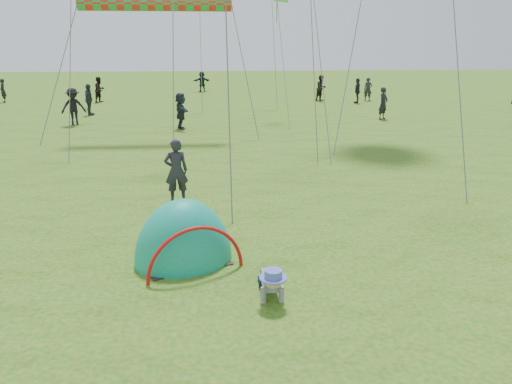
{
  "coord_description": "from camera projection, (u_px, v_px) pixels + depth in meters",
  "views": [
    {
      "loc": [
        -0.45,
        -6.32,
        3.84
      ],
      "look_at": [
        0.46,
        3.18,
        1.0
      ],
      "focal_mm": 35.0,
      "sensor_mm": 36.0,
      "label": 1
    }
  ],
  "objects": [
    {
      "name": "standing_adult",
      "position": [
        176.0,
        171.0,
        12.44
      ],
      "size": [
        0.64,
        0.47,
        1.6
      ],
      "primitive_type": "imported",
      "rotation": [
        0.0,
        0.0,
        3.31
      ],
      "color": "#23222C",
      "rests_on": "ground"
    },
    {
      "name": "crowd_person_5",
      "position": [
        181.0,
        111.0,
        23.3
      ],
      "size": [
        0.76,
        1.61,
        1.67
      ],
      "primitive_type": "imported",
      "rotation": [
        0.0,
        0.0,
        1.75
      ],
      "color": "#212837",
      "rests_on": "ground"
    },
    {
      "name": "ground",
      "position": [
        246.0,
        322.0,
        7.17
      ],
      "size": [
        140.0,
        140.0,
        0.0
      ],
      "primitive_type": "plane",
      "color": "#18580D"
    },
    {
      "name": "crowd_person_12",
      "position": [
        383.0,
        103.0,
        26.25
      ],
      "size": [
        0.73,
        0.7,
        1.67
      ],
      "primitive_type": "imported",
      "rotation": [
        0.0,
        0.0,
        0.69
      ],
      "color": "black",
      "rests_on": "ground"
    },
    {
      "name": "crowd_person_7",
      "position": [
        321.0,
        88.0,
        34.77
      ],
      "size": [
        1.09,
        1.05,
        1.77
      ],
      "primitive_type": "imported",
      "rotation": [
        0.0,
        0.0,
        0.62
      ],
      "color": "black",
      "rests_on": "ground"
    },
    {
      "name": "crowd_person_11",
      "position": [
        202.0,
        82.0,
        41.55
      ],
      "size": [
        1.61,
        1.05,
        1.66
      ],
      "primitive_type": "imported",
      "rotation": [
        0.0,
        0.0,
        3.54
      ],
      "color": "#1C2B31",
      "rests_on": "ground"
    },
    {
      "name": "popup_tent",
      "position": [
        184.0,
        260.0,
        9.22
      ],
      "size": [
        2.23,
        2.05,
        2.35
      ],
      "primitive_type": "ellipsoid",
      "rotation": [
        0.0,
        0.0,
        0.37
      ],
      "color": "#05878A",
      "rests_on": "ground"
    },
    {
      "name": "crowd_person_3",
      "position": [
        73.0,
        107.0,
        24.38
      ],
      "size": [
        1.3,
        0.98,
        1.79
      ],
      "primitive_type": "imported",
      "rotation": [
        0.0,
        0.0,
        0.3
      ],
      "color": "black",
      "rests_on": "ground"
    },
    {
      "name": "crowd_person_14",
      "position": [
        357.0,
        91.0,
        33.45
      ],
      "size": [
        0.63,
        1.03,
        1.65
      ],
      "primitive_type": "imported",
      "rotation": [
        0.0,
        0.0,
        4.46
      ],
      "color": "#1B232B",
      "rests_on": "ground"
    },
    {
      "name": "rainbow_tube_kite",
      "position": [
        156.0,
        3.0,
        20.43
      ],
      "size": [
        6.23,
        0.64,
        0.64
      ],
      "primitive_type": "cylinder",
      "rotation": [
        0.0,
        1.57,
        0.0
      ],
      "color": "red"
    },
    {
      "name": "crowd_person_0",
      "position": [
        368.0,
        89.0,
        34.96
      ],
      "size": [
        0.64,
        0.49,
        1.59
      ],
      "primitive_type": "imported",
      "rotation": [
        0.0,
        0.0,
        6.09
      ],
      "color": "#23252A",
      "rests_on": "ground"
    },
    {
      "name": "crowd_person_6",
      "position": [
        3.0,
        91.0,
        33.86
      ],
      "size": [
        0.59,
        0.68,
        1.58
      ],
      "primitive_type": "imported",
      "rotation": [
        0.0,
        0.0,
        5.16
      ],
      "color": "black",
      "rests_on": "ground"
    },
    {
      "name": "crowd_person_1",
      "position": [
        100.0,
        90.0,
        33.98
      ],
      "size": [
        0.98,
        1.05,
        1.71
      ],
      "primitive_type": "imported",
      "rotation": [
        0.0,
        0.0,
        1.02
      ],
      "color": "black",
      "rests_on": "ground"
    },
    {
      "name": "crawling_toddler",
      "position": [
        271.0,
        281.0,
        7.77
      ],
      "size": [
        0.55,
        0.78,
        0.59
      ],
      "primitive_type": null,
      "rotation": [
        0.0,
        0.0,
        0.01
      ],
      "color": "black",
      "rests_on": "ground"
    },
    {
      "name": "crowd_person_8",
      "position": [
        89.0,
        100.0,
        27.73
      ],
      "size": [
        0.5,
        1.04,
        1.73
      ],
      "primitive_type": "imported",
      "rotation": [
        0.0,
        0.0,
        1.49
      ],
      "color": "#2B353F",
      "rests_on": "ground"
    }
  ]
}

